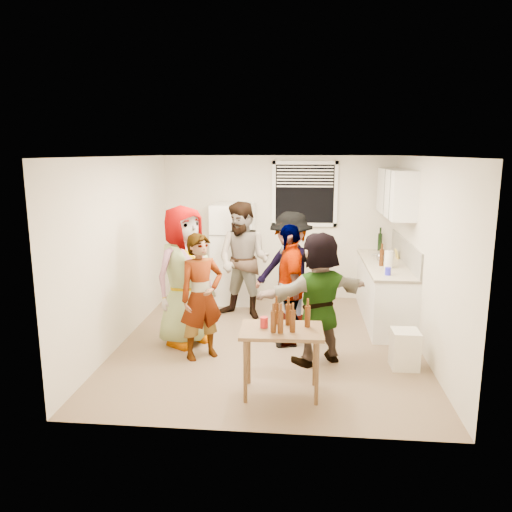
# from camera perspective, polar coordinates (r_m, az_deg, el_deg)

# --- Properties ---
(room) EXTENTS (4.00, 4.50, 2.50)m
(room) POSITION_cam_1_polar(r_m,az_deg,el_deg) (6.94, 1.50, -9.83)
(room) COLOR beige
(room) RESTS_ON ground
(window) EXTENTS (1.12, 0.10, 1.06)m
(window) POSITION_cam_1_polar(r_m,az_deg,el_deg) (8.67, 5.58, 7.07)
(window) COLOR white
(window) RESTS_ON room
(refrigerator) EXTENTS (0.70, 0.70, 1.70)m
(refrigerator) POSITION_cam_1_polar(r_m,az_deg,el_deg) (8.57, -2.60, 0.30)
(refrigerator) COLOR white
(refrigerator) RESTS_ON ground
(counter_lower) EXTENTS (0.60, 2.20, 0.86)m
(counter_lower) POSITION_cam_1_polar(r_m,az_deg,el_deg) (7.98, 14.42, -4.04)
(counter_lower) COLOR white
(counter_lower) RESTS_ON ground
(countertop) EXTENTS (0.64, 2.22, 0.04)m
(countertop) POSITION_cam_1_polar(r_m,az_deg,el_deg) (7.87, 14.58, -0.88)
(countertop) COLOR beige
(countertop) RESTS_ON counter_lower
(backsplash) EXTENTS (0.03, 2.20, 0.36)m
(backsplash) POSITION_cam_1_polar(r_m,az_deg,el_deg) (7.88, 16.70, 0.50)
(backsplash) COLOR beige
(backsplash) RESTS_ON countertop
(upper_cabinets) EXTENTS (0.34, 1.60, 0.70)m
(upper_cabinets) POSITION_cam_1_polar(r_m,az_deg,el_deg) (7.93, 15.69, 6.98)
(upper_cabinets) COLOR white
(upper_cabinets) RESTS_ON room
(kettle) EXTENTS (0.23, 0.20, 0.18)m
(kettle) POSITION_cam_1_polar(r_m,az_deg,el_deg) (7.99, 14.08, -0.52)
(kettle) COLOR silver
(kettle) RESTS_ON countertop
(paper_towel) EXTENTS (0.12, 0.12, 0.25)m
(paper_towel) POSITION_cam_1_polar(r_m,az_deg,el_deg) (7.52, 14.86, -1.33)
(paper_towel) COLOR white
(paper_towel) RESTS_ON countertop
(wine_bottle) EXTENTS (0.07, 0.07, 0.29)m
(wine_bottle) POSITION_cam_1_polar(r_m,az_deg,el_deg) (8.82, 13.93, 0.63)
(wine_bottle) COLOR black
(wine_bottle) RESTS_ON countertop
(beer_bottle_counter) EXTENTS (0.06, 0.06, 0.25)m
(beer_bottle_counter) POSITION_cam_1_polar(r_m,az_deg,el_deg) (7.63, 14.11, -1.10)
(beer_bottle_counter) COLOR #47230C
(beer_bottle_counter) RESTS_ON countertop
(blue_cup) EXTENTS (0.08, 0.08, 0.11)m
(blue_cup) POSITION_cam_1_polar(r_m,az_deg,el_deg) (7.09, 14.82, -2.11)
(blue_cup) COLOR #2421C9
(blue_cup) RESTS_ON countertop
(picture_frame) EXTENTS (0.02, 0.17, 0.14)m
(picture_frame) POSITION_cam_1_polar(r_m,az_deg,el_deg) (8.22, 15.76, 0.23)
(picture_frame) COLOR yellow
(picture_frame) RESTS_ON countertop
(trash_bin) EXTENTS (0.33, 0.33, 0.47)m
(trash_bin) POSITION_cam_1_polar(r_m,az_deg,el_deg) (6.34, 16.63, -10.03)
(trash_bin) COLOR white
(trash_bin) RESTS_ON ground
(serving_table) EXTENTS (0.88, 0.60, 0.73)m
(serving_table) POSITION_cam_1_polar(r_m,az_deg,el_deg) (5.59, 2.87, -15.40)
(serving_table) COLOR brown
(serving_table) RESTS_ON ground
(beer_bottle_table) EXTENTS (0.06, 0.06, 0.23)m
(beer_bottle_table) POSITION_cam_1_polar(r_m,az_deg,el_deg) (5.19, 2.81, -8.76)
(beer_bottle_table) COLOR #47230C
(beer_bottle_table) RESTS_ON serving_table
(red_cup) EXTENTS (0.09, 0.09, 0.11)m
(red_cup) POSITION_cam_1_polar(r_m,az_deg,el_deg) (5.34, 0.92, -8.16)
(red_cup) COLOR #AA1C1C
(red_cup) RESTS_ON serving_table
(guest_grey) EXTENTS (2.06, 1.86, 0.60)m
(guest_grey) POSITION_cam_1_polar(r_m,az_deg,el_deg) (6.99, -7.99, -9.77)
(guest_grey) COLOR gray
(guest_grey) RESTS_ON ground
(guest_stripe) EXTENTS (1.41, 1.62, 0.38)m
(guest_stripe) POSITION_cam_1_polar(r_m,az_deg,el_deg) (6.52, -6.10, -11.36)
(guest_stripe) COLOR #141933
(guest_stripe) RESTS_ON ground
(guest_back_left) EXTENTS (1.44, 2.01, 0.69)m
(guest_back_left) POSITION_cam_1_polar(r_m,az_deg,el_deg) (7.95, -1.38, -6.95)
(guest_back_left) COLOR brown
(guest_back_left) RESTS_ON ground
(guest_back_right) EXTENTS (1.73, 2.03, 0.64)m
(guest_back_right) POSITION_cam_1_polar(r_m,az_deg,el_deg) (7.48, 3.92, -8.22)
(guest_back_right) COLOR #424146
(guest_back_right) RESTS_ON ground
(guest_black) EXTENTS (1.78, 1.24, 0.40)m
(guest_black) POSITION_cam_1_polar(r_m,az_deg,el_deg) (6.93, 3.74, -9.85)
(guest_black) COLOR black
(guest_black) RESTS_ON ground
(guest_orange) EXTENTS (2.13, 2.18, 0.48)m
(guest_orange) POSITION_cam_1_polar(r_m,az_deg,el_deg) (6.40, 6.98, -11.84)
(guest_orange) COLOR #E69F5E
(guest_orange) RESTS_ON ground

